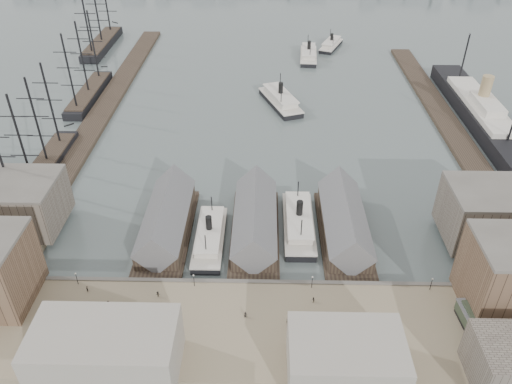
{
  "coord_description": "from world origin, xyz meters",
  "views": [
    {
      "loc": [
        2.72,
        -98.22,
        94.27
      ],
      "look_at": [
        0.0,
        30.0,
        6.0
      ],
      "focal_mm": 35.0,
      "sensor_mm": 36.0,
      "label": 1
    }
  ],
  "objects_px": {
    "tram": "(469,321)",
    "horse_cart_left": "(103,305)",
    "ferry_docked_west": "(210,236)",
    "ocean_steamer": "(480,111)",
    "horse_cart_right": "(317,323)",
    "horse_cart_center": "(168,321)"
  },
  "relations": [
    {
      "from": "tram",
      "to": "horse_cart_right",
      "type": "distance_m",
      "value": 35.21
    },
    {
      "from": "ferry_docked_west",
      "to": "horse_cart_center",
      "type": "height_order",
      "value": "ferry_docked_west"
    },
    {
      "from": "tram",
      "to": "horse_cart_right",
      "type": "xyz_separation_m",
      "value": [
        -35.19,
        -0.24,
        -1.22
      ]
    },
    {
      "from": "horse_cart_left",
      "to": "ocean_steamer",
      "type": "bearing_deg",
      "value": -44.12
    },
    {
      "from": "ferry_docked_west",
      "to": "horse_cart_right",
      "type": "distance_m",
      "value": 42.56
    },
    {
      "from": "ocean_steamer",
      "to": "horse_cart_right",
      "type": "bearing_deg",
      "value": -124.1
    },
    {
      "from": "ferry_docked_west",
      "to": "horse_cart_right",
      "type": "relative_size",
      "value": 5.93
    },
    {
      "from": "ferry_docked_west",
      "to": "ocean_steamer",
      "type": "distance_m",
      "value": 132.89
    },
    {
      "from": "horse_cart_center",
      "to": "horse_cart_right",
      "type": "xyz_separation_m",
      "value": [
        35.12,
        0.19,
        -0.03
      ]
    },
    {
      "from": "tram",
      "to": "horse_cart_left",
      "type": "height_order",
      "value": "tram"
    },
    {
      "from": "ferry_docked_west",
      "to": "horse_cart_left",
      "type": "bearing_deg",
      "value": -130.59
    },
    {
      "from": "ocean_steamer",
      "to": "tram",
      "type": "distance_m",
      "value": 120.24
    },
    {
      "from": "tram",
      "to": "horse_cart_left",
      "type": "bearing_deg",
      "value": 172.76
    },
    {
      "from": "horse_cart_center",
      "to": "tram",
      "type": "bearing_deg",
      "value": -94.33
    },
    {
      "from": "horse_cart_center",
      "to": "ferry_docked_west",
      "type": "bearing_deg",
      "value": -16.58
    },
    {
      "from": "horse_cart_left",
      "to": "ferry_docked_west",
      "type": "bearing_deg",
      "value": -34.96
    },
    {
      "from": "tram",
      "to": "horse_cart_right",
      "type": "bearing_deg",
      "value": 175.92
    },
    {
      "from": "ferry_docked_west",
      "to": "horse_cart_right",
      "type": "bearing_deg",
      "value": -48.14
    },
    {
      "from": "ocean_steamer",
      "to": "horse_cart_right",
      "type": "xyz_separation_m",
      "value": [
        -76.6,
        -113.13,
        -1.43
      ]
    },
    {
      "from": "horse_cart_left",
      "to": "tram",
      "type": "bearing_deg",
      "value": -87.14
    },
    {
      "from": "ocean_steamer",
      "to": "ferry_docked_west",
      "type": "bearing_deg",
      "value": -142.21
    },
    {
      "from": "ocean_steamer",
      "to": "horse_cart_center",
      "type": "distance_m",
      "value": 159.13
    }
  ]
}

